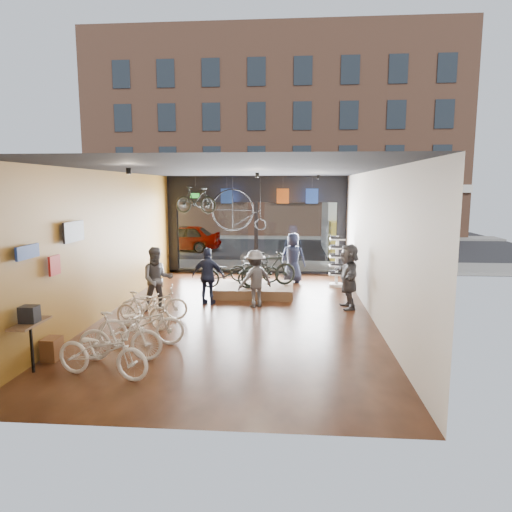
# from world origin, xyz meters

# --- Properties ---
(ground_plane) EXTENTS (7.00, 12.00, 0.04)m
(ground_plane) POSITION_xyz_m (0.00, 0.00, -0.02)
(ground_plane) COLOR black
(ground_plane) RESTS_ON ground
(ceiling) EXTENTS (7.00, 12.00, 0.04)m
(ceiling) POSITION_xyz_m (0.00, 0.00, 3.82)
(ceiling) COLOR black
(ceiling) RESTS_ON ground
(wall_left) EXTENTS (0.04, 12.00, 3.80)m
(wall_left) POSITION_xyz_m (-3.52, 0.00, 1.90)
(wall_left) COLOR brown
(wall_left) RESTS_ON ground
(wall_right) EXTENTS (0.04, 12.00, 3.80)m
(wall_right) POSITION_xyz_m (3.52, 0.00, 1.90)
(wall_right) COLOR beige
(wall_right) RESTS_ON ground
(wall_back) EXTENTS (7.00, 0.04, 3.80)m
(wall_back) POSITION_xyz_m (0.00, -6.02, 1.90)
(wall_back) COLOR beige
(wall_back) RESTS_ON ground
(storefront) EXTENTS (7.00, 0.26, 3.80)m
(storefront) POSITION_xyz_m (0.00, 6.00, 1.90)
(storefront) COLOR black
(storefront) RESTS_ON ground
(exit_sign) EXTENTS (0.35, 0.06, 0.18)m
(exit_sign) POSITION_xyz_m (-2.40, 5.88, 3.05)
(exit_sign) COLOR #198C26
(exit_sign) RESTS_ON storefront
(street_road) EXTENTS (30.00, 18.00, 0.02)m
(street_road) POSITION_xyz_m (0.00, 15.00, -0.01)
(street_road) COLOR black
(street_road) RESTS_ON ground
(sidewalk_near) EXTENTS (30.00, 2.40, 0.12)m
(sidewalk_near) POSITION_xyz_m (0.00, 7.20, 0.06)
(sidewalk_near) COLOR slate
(sidewalk_near) RESTS_ON ground
(sidewalk_far) EXTENTS (30.00, 2.00, 0.12)m
(sidewalk_far) POSITION_xyz_m (0.00, 19.00, 0.06)
(sidewalk_far) COLOR slate
(sidewalk_far) RESTS_ON ground
(opposite_building) EXTENTS (26.00, 5.00, 14.00)m
(opposite_building) POSITION_xyz_m (0.00, 21.50, 7.00)
(opposite_building) COLOR brown
(opposite_building) RESTS_ON ground
(street_car) EXTENTS (4.16, 1.67, 1.42)m
(street_car) POSITION_xyz_m (-4.49, 12.00, 0.71)
(street_car) COLOR gray
(street_car) RESTS_ON street_road
(box_truck) EXTENTS (2.25, 6.74, 2.66)m
(box_truck) POSITION_xyz_m (4.21, 11.00, 1.33)
(box_truck) COLOR silver
(box_truck) RESTS_ON street_road
(floor_bike_0) EXTENTS (1.91, 0.99, 0.95)m
(floor_bike_0) POSITION_xyz_m (-1.93, -4.34, 0.48)
(floor_bike_0) COLOR beige
(floor_bike_0) RESTS_ON ground_plane
(floor_bike_1) EXTENTS (1.67, 0.57, 0.99)m
(floor_bike_1) POSITION_xyz_m (-1.90, -3.55, 0.49)
(floor_bike_1) COLOR beige
(floor_bike_1) RESTS_ON ground_plane
(floor_bike_2) EXTENTS (1.91, 0.99, 0.95)m
(floor_bike_2) POSITION_xyz_m (-1.78, -2.69, 0.48)
(floor_bike_2) COLOR beige
(floor_bike_2) RESTS_ON ground_plane
(floor_bike_3) EXTENTS (1.57, 0.83, 0.91)m
(floor_bike_3) POSITION_xyz_m (-2.12, -1.54, 0.46)
(floor_bike_3) COLOR beige
(floor_bike_3) RESTS_ON ground_plane
(floor_bike_4) EXTENTS (1.78, 0.92, 0.89)m
(floor_bike_4) POSITION_xyz_m (-2.08, -0.82, 0.45)
(floor_bike_4) COLOR beige
(floor_bike_4) RESTS_ON ground_plane
(display_platform) EXTENTS (2.40, 1.80, 0.30)m
(display_platform) POSITION_xyz_m (0.25, 2.26, 0.15)
(display_platform) COLOR #492F20
(display_platform) RESTS_ON ground_plane
(display_bike_left) EXTENTS (1.75, 0.61, 0.92)m
(display_bike_left) POSITION_xyz_m (-0.51, 1.76, 0.76)
(display_bike_left) COLOR black
(display_bike_left) RESTS_ON display_platform
(display_bike_mid) EXTENTS (1.87, 1.23, 1.10)m
(display_bike_mid) POSITION_xyz_m (0.70, 2.13, 0.85)
(display_bike_mid) COLOR black
(display_bike_mid) RESTS_ON display_platform
(display_bike_right) EXTENTS (1.66, 0.70, 0.85)m
(display_bike_right) POSITION_xyz_m (0.20, 2.75, 0.72)
(display_bike_right) COLOR black
(display_bike_right) RESTS_ON display_platform
(customer_1) EXTENTS (1.05, 0.95, 1.78)m
(customer_1) POSITION_xyz_m (-2.22, 0.03, 0.89)
(customer_1) COLOR #3F3F44
(customer_1) RESTS_ON ground_plane
(customer_2) EXTENTS (1.02, 0.54, 1.65)m
(customer_2) POSITION_xyz_m (-0.99, 0.92, 0.83)
(customer_2) COLOR #161C33
(customer_2) RESTS_ON ground_plane
(customer_3) EXTENTS (1.21, 1.08, 1.62)m
(customer_3) POSITION_xyz_m (0.39, 0.74, 0.81)
(customer_3) COLOR #3F3F44
(customer_3) RESTS_ON ground_plane
(customer_4) EXTENTS (0.96, 0.72, 1.79)m
(customer_4) POSITION_xyz_m (1.46, 4.21, 0.89)
(customer_4) COLOR #161C33
(customer_4) RESTS_ON ground_plane
(customer_5) EXTENTS (0.67, 1.72, 1.82)m
(customer_5) POSITION_xyz_m (3.00, 0.80, 0.91)
(customer_5) COLOR #3F3F44
(customer_5) RESTS_ON ground_plane
(sunglasses_rack) EXTENTS (0.59, 0.52, 1.74)m
(sunglasses_rack) POSITION_xyz_m (2.95, 3.69, 0.87)
(sunglasses_rack) COLOR white
(sunglasses_rack) RESTS_ON ground_plane
(wall_merch) EXTENTS (0.40, 2.40, 2.60)m
(wall_merch) POSITION_xyz_m (-3.38, -3.50, 1.30)
(wall_merch) COLOR navy
(wall_merch) RESTS_ON wall_left
(penny_farthing) EXTENTS (1.94, 0.06, 1.55)m
(penny_farthing) POSITION_xyz_m (-0.45, 4.84, 2.50)
(penny_farthing) COLOR black
(penny_farthing) RESTS_ON ceiling
(hung_bike) EXTENTS (1.64, 0.84, 0.95)m
(hung_bike) POSITION_xyz_m (-2.01, 4.20, 2.93)
(hung_bike) COLOR black
(hung_bike) RESTS_ON ceiling
(jersey_left) EXTENTS (0.45, 0.03, 0.55)m
(jersey_left) POSITION_xyz_m (-1.04, 5.20, 3.05)
(jersey_left) COLOR #1E3F99
(jersey_left) RESTS_ON ceiling
(jersey_mid) EXTENTS (0.45, 0.03, 0.55)m
(jersey_mid) POSITION_xyz_m (1.05, 5.20, 3.05)
(jersey_mid) COLOR #CC5919
(jersey_mid) RESTS_ON ceiling
(jersey_right) EXTENTS (0.45, 0.03, 0.55)m
(jersey_right) POSITION_xyz_m (2.13, 5.20, 3.05)
(jersey_right) COLOR #1E3F99
(jersey_right) RESTS_ON ceiling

